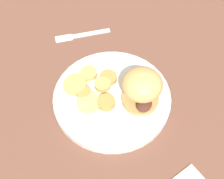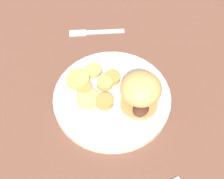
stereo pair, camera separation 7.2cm
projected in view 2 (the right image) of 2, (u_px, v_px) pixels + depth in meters
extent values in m
plane|color=brown|center=(112.00, 100.00, 0.75)|extent=(4.00, 4.00, 0.00)
cylinder|color=silver|center=(112.00, 98.00, 0.75)|extent=(0.28, 0.28, 0.02)
torus|color=silver|center=(112.00, 96.00, 0.74)|extent=(0.28, 0.28, 0.01)
cylinder|color=tan|center=(139.00, 103.00, 0.72)|extent=(0.09, 0.09, 0.01)
ellipsoid|color=#4C281E|center=(141.00, 109.00, 0.69)|extent=(0.05, 0.05, 0.02)
ellipsoid|color=brown|center=(142.00, 98.00, 0.71)|extent=(0.04, 0.05, 0.01)
ellipsoid|color=#563323|center=(137.00, 95.00, 0.71)|extent=(0.05, 0.04, 0.02)
ellipsoid|color=brown|center=(135.00, 91.00, 0.72)|extent=(0.05, 0.04, 0.02)
ellipsoid|color=tan|center=(141.00, 88.00, 0.67)|extent=(0.09, 0.09, 0.06)
cylinder|color=#DBB766|center=(88.00, 99.00, 0.73)|extent=(0.06, 0.06, 0.01)
cylinder|color=tan|center=(105.00, 84.00, 0.75)|extent=(0.04, 0.04, 0.01)
cylinder|color=tan|center=(78.00, 80.00, 0.76)|extent=(0.06, 0.06, 0.01)
cylinder|color=#BC8942|center=(112.00, 78.00, 0.76)|extent=(0.04, 0.04, 0.01)
cylinder|color=#BC8942|center=(84.00, 88.00, 0.74)|extent=(0.04, 0.04, 0.01)
cylinder|color=tan|center=(94.00, 70.00, 0.77)|extent=(0.04, 0.04, 0.01)
cylinder|color=#BC8942|center=(105.00, 102.00, 0.72)|extent=(0.04, 0.04, 0.01)
cube|color=silver|center=(105.00, 31.00, 0.88)|extent=(0.11, 0.04, 0.00)
cube|color=silver|center=(78.00, 33.00, 0.88)|extent=(0.05, 0.04, 0.00)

